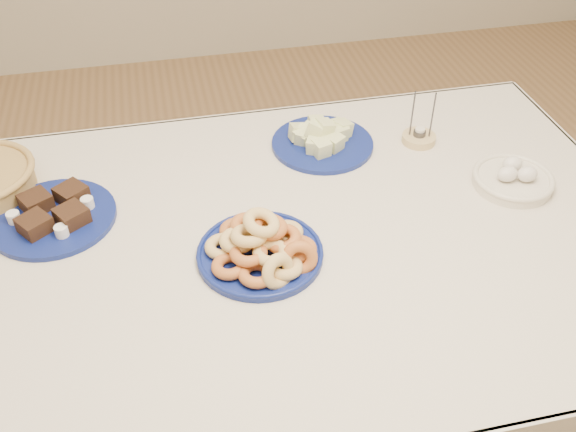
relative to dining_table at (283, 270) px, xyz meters
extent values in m
plane|color=olive|center=(0.00, 0.00, -0.64)|extent=(5.00, 5.00, 0.00)
cylinder|color=brown|center=(-0.70, 0.40, -0.28)|extent=(0.06, 0.06, 0.72)
cylinder|color=brown|center=(0.70, 0.40, -0.28)|extent=(0.06, 0.06, 0.72)
cube|color=beige|center=(0.00, 0.00, 0.10)|extent=(1.70, 1.10, 0.02)
cube|color=beige|center=(0.00, 0.55, -0.03)|extent=(1.70, 0.01, 0.28)
cylinder|color=navy|center=(-0.06, -0.05, 0.11)|extent=(0.35, 0.35, 0.01)
torus|color=navy|center=(-0.06, -0.05, 0.12)|extent=(0.36, 0.36, 0.01)
torus|color=tan|center=(0.00, -0.02, 0.13)|extent=(0.09, 0.09, 0.03)
torus|color=#A25324|center=(-0.04, 0.02, 0.13)|extent=(0.10, 0.10, 0.04)
torus|color=#A25324|center=(-0.10, 0.01, 0.13)|extent=(0.10, 0.10, 0.03)
torus|color=tan|center=(-0.14, -0.03, 0.13)|extent=(0.09, 0.09, 0.03)
torus|color=#A25324|center=(-0.13, -0.09, 0.13)|extent=(0.11, 0.11, 0.03)
torus|color=#A25324|center=(-0.08, -0.13, 0.13)|extent=(0.11, 0.11, 0.03)
torus|color=tan|center=(-0.02, -0.12, 0.13)|extent=(0.11, 0.11, 0.03)
torus|color=#A25324|center=(0.02, -0.08, 0.13)|extent=(0.10, 0.10, 0.02)
torus|color=tan|center=(-0.03, -0.02, 0.16)|extent=(0.11, 0.11, 0.05)
torus|color=#A25324|center=(-0.08, -0.01, 0.16)|extent=(0.11, 0.11, 0.04)
torus|color=tan|center=(-0.11, -0.05, 0.16)|extent=(0.08, 0.08, 0.03)
torus|color=#A25324|center=(-0.09, -0.09, 0.16)|extent=(0.10, 0.10, 0.03)
torus|color=tan|center=(-0.05, -0.10, 0.16)|extent=(0.10, 0.10, 0.03)
torus|color=#A25324|center=(-0.01, -0.06, 0.16)|extent=(0.10, 0.09, 0.04)
torus|color=#A25324|center=(-0.04, -0.05, 0.18)|extent=(0.09, 0.08, 0.04)
torus|color=tan|center=(-0.09, -0.06, 0.18)|extent=(0.09, 0.10, 0.04)
torus|color=tan|center=(-0.06, -0.06, 0.20)|extent=(0.11, 0.11, 0.05)
torus|color=tan|center=(-0.04, -0.15, 0.14)|extent=(0.09, 0.08, 0.08)
torus|color=#A25324|center=(0.01, -0.12, 0.14)|extent=(0.08, 0.06, 0.08)
cylinder|color=navy|center=(0.18, 0.33, 0.11)|extent=(0.32, 0.32, 0.01)
cube|color=#CFDB8B|center=(0.21, 0.35, 0.14)|extent=(0.05, 0.05, 0.05)
cube|color=#CFDB8B|center=(0.23, 0.36, 0.14)|extent=(0.06, 0.06, 0.06)
cube|color=#CFDB8B|center=(0.17, 0.39, 0.14)|extent=(0.05, 0.04, 0.05)
cube|color=#CFDB8B|center=(0.24, 0.35, 0.14)|extent=(0.06, 0.06, 0.05)
cube|color=#CFDB8B|center=(0.12, 0.36, 0.14)|extent=(0.05, 0.05, 0.05)
cube|color=#CFDB8B|center=(0.16, 0.32, 0.17)|extent=(0.07, 0.06, 0.05)
cube|color=#CFDB8B|center=(0.22, 0.33, 0.14)|extent=(0.06, 0.06, 0.05)
cube|color=#CFDB8B|center=(0.15, 0.29, 0.14)|extent=(0.06, 0.06, 0.05)
cube|color=#CFDB8B|center=(0.13, 0.34, 0.14)|extent=(0.06, 0.07, 0.06)
cube|color=#CFDB8B|center=(0.20, 0.29, 0.14)|extent=(0.06, 0.06, 0.05)
cube|color=#CFDB8B|center=(0.13, 0.34, 0.14)|extent=(0.06, 0.07, 0.05)
cube|color=#CFDB8B|center=(0.14, 0.35, 0.14)|extent=(0.06, 0.07, 0.05)
cube|color=#CFDB8B|center=(0.18, 0.32, 0.17)|extent=(0.06, 0.05, 0.06)
cube|color=#CFDB8B|center=(0.16, 0.28, 0.14)|extent=(0.05, 0.06, 0.05)
cylinder|color=navy|center=(-0.51, 0.17, 0.11)|extent=(0.36, 0.36, 0.01)
cube|color=black|center=(-0.54, 0.12, 0.14)|extent=(0.09, 0.09, 0.04)
cube|color=black|center=(-0.46, 0.14, 0.14)|extent=(0.09, 0.09, 0.04)
cube|color=black|center=(-0.54, 0.21, 0.14)|extent=(0.09, 0.09, 0.04)
cube|color=black|center=(-0.46, 0.22, 0.14)|extent=(0.09, 0.09, 0.04)
cylinder|color=white|center=(-0.59, 0.17, 0.13)|extent=(0.04, 0.04, 0.03)
cylinder|color=white|center=(-0.48, 0.09, 0.13)|extent=(0.04, 0.04, 0.03)
cylinder|color=white|center=(-0.43, 0.18, 0.13)|extent=(0.04, 0.04, 0.03)
cylinder|color=tan|center=(0.44, 0.30, 0.12)|extent=(0.12, 0.12, 0.02)
cylinder|color=#45454A|center=(0.44, 0.30, 0.13)|extent=(0.04, 0.04, 0.01)
cylinder|color=silver|center=(0.44, 0.30, 0.14)|extent=(0.03, 0.03, 0.01)
cylinder|color=#45454A|center=(0.41, 0.31, 0.19)|extent=(0.01, 0.01, 0.13)
cylinder|color=#45454A|center=(0.46, 0.29, 0.19)|extent=(0.01, 0.01, 0.13)
cylinder|color=beige|center=(0.59, 0.06, 0.12)|extent=(0.19, 0.19, 0.02)
torus|color=beige|center=(0.59, 0.06, 0.13)|extent=(0.20, 0.20, 0.01)
ellipsoid|color=silver|center=(0.56, 0.05, 0.15)|extent=(0.05, 0.04, 0.04)
ellipsoid|color=silver|center=(0.61, 0.04, 0.15)|extent=(0.05, 0.04, 0.04)
ellipsoid|color=silver|center=(0.60, 0.09, 0.15)|extent=(0.05, 0.04, 0.04)
camera|label=1|loc=(-0.22, -1.05, 1.06)|focal=40.00mm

